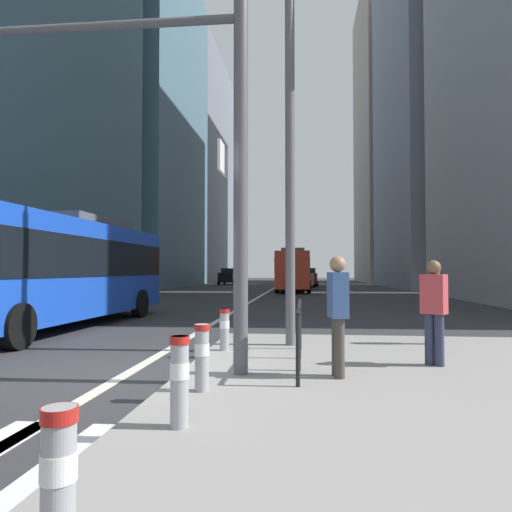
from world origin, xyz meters
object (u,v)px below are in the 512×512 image
city_bus_blue_oncoming (57,266)px  bollard_back (225,327)px  city_bus_red_receding (294,269)px  bollard_front (59,476)px  bollard_right (202,354)px  pedestrian_walking (434,307)px  bollard_left (180,376)px  car_receding_far (305,277)px  street_lamp_post (290,100)px  city_bus_red_distant (298,269)px  pedestrian_far (338,309)px  traffic_signal_gantry (114,116)px  pedestrian_waiting (435,302)px  car_oncoming_mid (229,276)px  car_receding_near (308,277)px

city_bus_blue_oncoming → bollard_back: size_ratio=13.72×
city_bus_red_receding → bollard_front: size_ratio=14.24×
bollard_right → pedestrian_walking: bearing=30.0°
pedestrian_walking → bollard_left: bearing=-134.8°
car_receding_far → street_lamp_post: 38.46m
car_receding_far → bollard_back: (-1.64, -39.00, -0.39)m
bollard_front → bollard_back: 6.59m
city_bus_red_distant → pedestrian_far: size_ratio=6.25×
city_bus_red_distant → traffic_signal_gantry: (-2.09, -52.42, 2.27)m
city_bus_red_receding → bollard_left: size_ratio=13.05×
city_bus_red_distant → pedestrian_waiting: size_ratio=6.88×
car_oncoming_mid → traffic_signal_gantry: (6.03, -48.51, 3.11)m
car_oncoming_mid → pedestrian_waiting: bearing=-75.5°
city_bus_red_receding → bollard_left: bearing=-90.6°
city_bus_red_receding → car_oncoming_mid: (-8.12, 16.57, -0.85)m
bollard_right → street_lamp_post: bearing=75.1°
city_bus_red_distant → pedestrian_far: 52.49m
car_receding_near → street_lamp_post: size_ratio=0.54×
city_bus_blue_oncoming → traffic_signal_gantry: bearing=-54.7°
car_oncoming_mid → bollard_right: (7.67, -49.54, -0.37)m
street_lamp_post → pedestrian_far: size_ratio=4.56×
bollard_right → bollard_back: bollard_right is taller
city_bus_red_receding → city_bus_red_distant: size_ratio=1.07×
bollard_back → pedestrian_waiting: 4.46m
street_lamp_post → pedestrian_walking: street_lamp_post is taller
city_bus_red_distant → pedestrian_far: city_bus_red_distant is taller
street_lamp_post → pedestrian_waiting: bearing=8.0°
bollard_front → car_receding_near: bearing=88.0°
pedestrian_waiting → car_oncoming_mid: bearing=104.5°
city_bus_red_receding → pedestrian_walking: size_ratio=6.83×
city_bus_red_distant → pedestrian_walking: (2.96, -51.48, -0.73)m
car_receding_near → bollard_back: car_receding_near is taller
bollard_left → bollard_back: bollard_left is taller
bollard_front → bollard_right: size_ratio=0.96×
pedestrian_far → bollard_right: bearing=-151.5°
car_receding_far → bollard_back: size_ratio=5.58×
city_bus_red_receding → bollard_right: size_ratio=13.70×
city_bus_red_receding → car_oncoming_mid: 18.47m
bollard_right → city_bus_red_receding: bearing=89.2°
car_oncoming_mid → city_bus_red_receding: bearing=-63.9°
city_bus_red_receding → street_lamp_post: bearing=-88.9°
traffic_signal_gantry → bollard_front: 5.99m
bollard_left → car_oncoming_mid: bearing=98.7°
car_oncoming_mid → bollard_back: bearing=-80.9°
car_receding_near → bollard_left: bearing=-92.0°
city_bus_red_receding → pedestrian_walking: bearing=-84.5°
car_receding_near → city_bus_blue_oncoming: bearing=-101.6°
bollard_left → bollard_right: bearing=93.4°
city_bus_red_receding → traffic_signal_gantry: bearing=-93.7°
pedestrian_waiting → pedestrian_far: (-2.24, -3.27, 0.10)m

